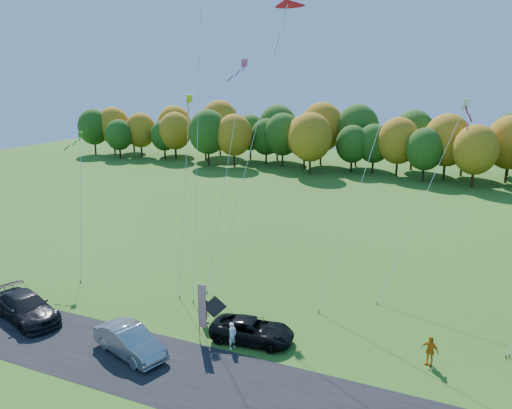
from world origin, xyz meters
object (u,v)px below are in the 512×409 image
at_px(silver_sedan, 130,341).
at_px(feather_flag, 201,306).
at_px(person_east, 430,350).
at_px(black_suv, 252,330).

height_order(silver_sedan, feather_flag, feather_flag).
xyz_separation_m(silver_sedan, feather_flag, (2.96, 3.08, 1.41)).
relative_size(person_east, feather_flag, 0.47).
height_order(black_suv, person_east, person_east).
xyz_separation_m(black_suv, person_east, (9.99, 1.61, 0.16)).
bearing_deg(person_east, silver_sedan, -139.17).
height_order(person_east, feather_flag, feather_flag).
distance_m(person_east, feather_flag, 13.16).
relative_size(silver_sedan, feather_flag, 1.36).
distance_m(black_suv, person_east, 10.12).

